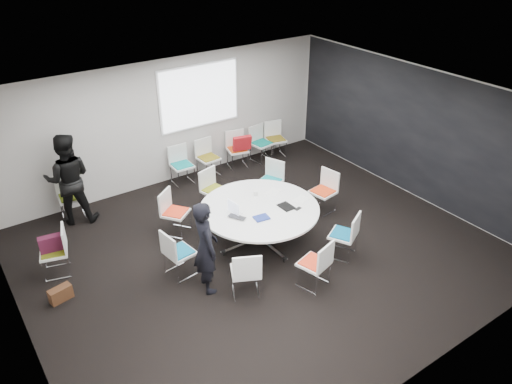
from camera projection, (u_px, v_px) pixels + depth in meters
room_shell at (264, 183)px, 8.54m from camera, size 8.08×7.08×2.88m
conference_table at (259, 216)px, 9.22m from camera, size 2.20×2.20×0.73m
projection_screen at (200, 96)px, 11.14m from camera, size 1.90×0.03×1.35m
chair_ring_a at (323, 199)px, 10.29m from camera, size 0.52×0.53×0.88m
chair_ring_b at (270, 188)px, 10.68m from camera, size 0.59×0.60×0.88m
chair_ring_c at (215, 198)px, 10.34m from camera, size 0.56×0.55×0.88m
chair_ring_d at (176, 220)px, 9.59m from camera, size 0.64×0.63×0.88m
chair_ring_e at (180, 261)px, 8.48m from camera, size 0.50×0.51×0.88m
chair_ring_f at (246, 280)px, 8.03m from camera, size 0.61×0.61×0.88m
chair_ring_g at (314, 272)px, 8.22m from camera, size 0.57×0.56×0.88m
chair_ring_h at (343, 243)px, 8.94m from camera, size 0.62×0.61×0.88m
chair_back_a at (182, 172)px, 11.35m from camera, size 0.47×0.46×0.88m
chair_back_b at (208, 165)px, 11.68m from camera, size 0.49×0.48×0.88m
chair_back_c at (237, 156)px, 12.09m from camera, size 0.56×0.55×0.88m
chair_back_d at (261, 150)px, 12.41m from camera, size 0.52×0.51×0.88m
chair_back_e at (275, 146)px, 12.63m from camera, size 0.55×0.54×0.88m
chair_spare_left at (57, 260)px, 8.50m from camera, size 0.56×0.56×0.88m
chair_person_back at (72, 204)px, 10.10m from camera, size 0.51×0.50×0.88m
person_main at (206, 247)px, 7.91m from camera, size 0.49×0.66×1.63m
person_back at (68, 179)px, 9.66m from camera, size 1.10×0.99×1.86m
laptop at (238, 216)px, 8.84m from camera, size 0.34×0.38×0.03m
laptop_lid at (233, 207)px, 8.87m from camera, size 0.05×0.30×0.22m
notebook_black at (286, 207)px, 9.13m from camera, size 0.23×0.30×0.02m
tablet_folio at (262, 218)px, 8.79m from camera, size 0.29×0.24×0.03m
papers_right at (273, 192)px, 9.63m from camera, size 0.36×0.30×0.00m
papers_front at (301, 199)px, 9.38m from camera, size 0.34×0.28×0.00m
cup at (256, 193)px, 9.49m from camera, size 0.08×0.08×0.09m
phone at (298, 209)px, 9.08m from camera, size 0.15×0.10×0.01m
maroon_bag at (52, 243)px, 8.33m from camera, size 0.42×0.20×0.28m
brown_bag at (61, 294)px, 7.98m from camera, size 0.39×0.23×0.24m
red_jacket at (242, 143)px, 11.72m from camera, size 0.46×0.26×0.36m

